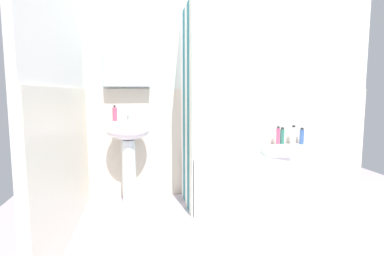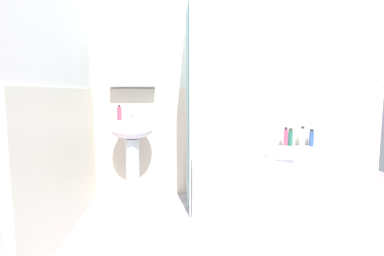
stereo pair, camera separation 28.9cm
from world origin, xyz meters
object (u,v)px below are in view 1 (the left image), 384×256
Objects in this scene: sink at (128,143)px; towel_folded at (276,151)px; bathtub at (257,176)px; lotion_bottle at (302,136)px; conditioner_bottle at (293,135)px; shampoo_bottle at (282,136)px; body_wash_bottle at (278,136)px; soap_dispenser at (115,114)px.

towel_folded is (1.43, -0.41, -0.05)m from sink.
bathtub is 0.80m from lotion_bottle.
towel_folded is at bearing -131.97° from conditioner_bottle.
shampoo_bottle is 0.92× the size of body_wash_bottle.
conditioner_bottle is at bearing 2.76° from body_wash_bottle.
sink reaches higher than conditioner_bottle.
soap_dispenser is 0.82× the size of lotion_bottle.
bathtub is at bearing -6.86° from soap_dispenser.
bathtub is 0.57m from body_wash_bottle.
body_wash_bottle is (1.82, 0.08, -0.29)m from soap_dispenser.
lotion_bottle is 0.89× the size of body_wash_bottle.
sink is 0.33m from soap_dispenser.
sink is 0.58× the size of bathtub.
soap_dispenser is 0.79× the size of shampoo_bottle.
sink is at bearing 173.18° from bathtub.
bathtub is at bearing 108.23° from towel_folded.
lotion_bottle is at bearing 5.16° from conditioner_bottle.
bathtub is at bearing -157.16° from lotion_bottle.
body_wash_bottle is at bearing 2.41° from soap_dispenser.
body_wash_bottle is at bearing 36.63° from bathtub.
towel_folded is at bearing -117.63° from body_wash_bottle.
towel_folded is at bearing -121.60° from shampoo_bottle.
conditioner_bottle is (-0.11, -0.01, 0.02)m from lotion_bottle.
lotion_bottle is 0.77m from towel_folded.
sink reaches higher than bathtub.
body_wash_bottle is (0.34, 0.26, 0.38)m from bathtub.
bathtub is 6.82× the size of body_wash_bottle.
conditioner_bottle is at bearing 2.45° from soap_dispenser.
bathtub is at bearing -143.37° from body_wash_bottle.
conditioner_bottle is (1.89, 0.10, 0.02)m from sink.
shampoo_bottle is at bearing 3.69° from soap_dispenser.
conditioner_bottle is 0.69m from towel_folded.
body_wash_bottle is 0.57m from towel_folded.
shampoo_bottle reaches higher than towel_folded.
sink reaches higher than towel_folded.
soap_dispenser reaches higher than shampoo_bottle.
shampoo_bottle reaches higher than bathtub.
soap_dispenser is at bearing -176.31° from shampoo_bottle.
body_wash_bottle is (-0.31, -0.02, 0.01)m from lotion_bottle.
lotion_bottle is at bearing 3.23° from sink.
shampoo_bottle is (-0.23, 0.03, 0.00)m from lotion_bottle.
sink is 1.89m from conditioner_bottle.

